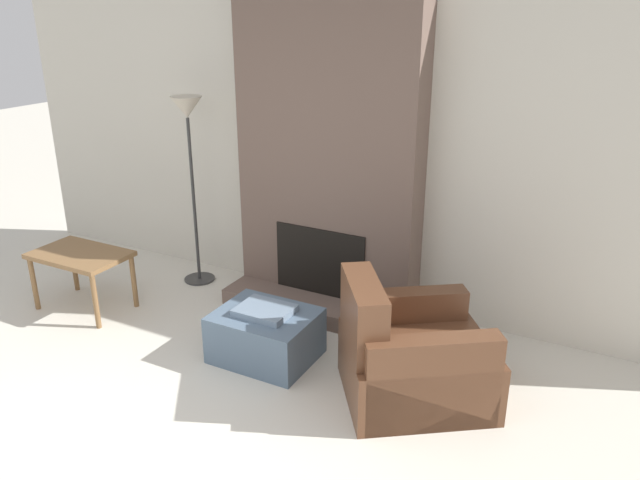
{
  "coord_description": "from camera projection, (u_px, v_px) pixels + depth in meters",
  "views": [
    {
      "loc": [
        2.3,
        -1.69,
        2.53
      ],
      "look_at": [
        0.0,
        2.67,
        0.63
      ],
      "focal_mm": 35.0,
      "sensor_mm": 36.0,
      "label": 1
    }
  ],
  "objects": [
    {
      "name": "ottoman",
      "position": [
        266.0,
        334.0,
        4.67
      ],
      "size": [
        0.73,
        0.58,
        0.42
      ],
      "color": "slate",
      "rests_on": "ground_plane"
    },
    {
      "name": "fireplace",
      "position": [
        327.0,
        169.0,
        5.18
      ],
      "size": [
        1.6,
        0.66,
        2.6
      ],
      "color": "brown",
      "rests_on": "ground_plane"
    },
    {
      "name": "armchair",
      "position": [
        407.0,
        360.0,
        4.17
      ],
      "size": [
        1.24,
        1.21,
        0.88
      ],
      "rotation": [
        0.0,
        0.0,
        2.18
      ],
      "color": "brown",
      "rests_on": "ground_plane"
    },
    {
      "name": "side_table",
      "position": [
        81.0,
        260.0,
        5.34
      ],
      "size": [
        0.81,
        0.52,
        0.52
      ],
      "color": "brown",
      "rests_on": "ground_plane"
    },
    {
      "name": "floor_lamp_left",
      "position": [
        188.0,
        131.0,
        5.53
      ],
      "size": [
        0.29,
        0.29,
        1.76
      ],
      "color": "#333333",
      "rests_on": "ground_plane"
    },
    {
      "name": "wall_back",
      "position": [
        338.0,
        155.0,
        5.32
      ],
      "size": [
        6.99,
        0.06,
        2.6
      ],
      "primitive_type": "cube",
      "color": "beige",
      "rests_on": "ground_plane"
    }
  ]
}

